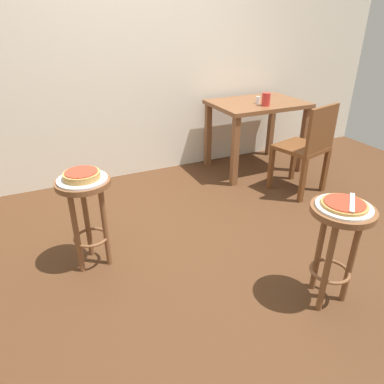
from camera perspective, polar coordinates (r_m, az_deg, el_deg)
ground_plane at (r=2.62m, az=2.21°, el=-9.64°), size 6.00×6.00×0.00m
back_wall at (r=3.65m, az=-10.44°, el=25.56°), size 6.00×0.10×3.00m
stool_foreground at (r=2.13m, az=22.29°, el=-6.43°), size 0.34×0.34×0.63m
serving_plate_foreground at (r=2.04m, az=23.16°, el=-2.19°), size 0.29×0.29×0.01m
pizza_foreground at (r=2.04m, az=23.23°, el=-1.79°), size 0.24×0.24×0.02m
stool_middle at (r=2.37m, az=-16.59°, el=-1.97°), size 0.34×0.34×0.63m
serving_plate_middle at (r=2.29m, az=-17.17°, el=1.97°), size 0.31×0.31×0.01m
pizza_middle at (r=2.28m, az=-17.27°, el=2.62°), size 0.22×0.22×0.05m
dining_table at (r=3.86m, az=10.34°, el=12.23°), size 0.94×0.67×0.74m
cup_near_edge at (r=3.66m, az=11.77°, el=14.35°), size 0.08×0.08×0.13m
condiment_shaker at (r=3.74m, az=10.50°, el=14.29°), size 0.04×0.04×0.07m
wooden_chair at (r=3.44m, az=18.03°, el=7.03°), size 0.49×0.49×0.85m
pizza_server_knife at (r=2.04m, az=24.28°, el=-1.51°), size 0.18×0.17×0.01m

